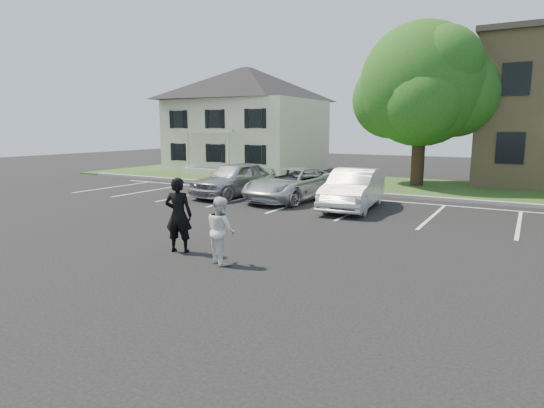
% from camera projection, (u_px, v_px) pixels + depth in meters
% --- Properties ---
extents(ground_plane, '(90.00, 90.00, 0.00)m').
position_uv_depth(ground_plane, '(252.00, 260.00, 11.19)').
color(ground_plane, black).
rests_on(ground_plane, ground).
extents(curb, '(40.00, 0.30, 0.15)m').
position_uv_depth(curb, '(387.00, 195.00, 21.45)').
color(curb, gray).
rests_on(curb, ground).
extents(grass_strip, '(44.00, 8.00, 0.08)m').
position_uv_depth(grass_strip, '(407.00, 186.00, 24.88)').
color(grass_strip, '#30511C').
rests_on(grass_strip, ground).
extents(stall_lines, '(34.00, 5.36, 0.01)m').
position_uv_depth(stall_lines, '(401.00, 209.00, 18.17)').
color(stall_lines, silver).
rests_on(stall_lines, ground).
extents(house, '(10.30, 9.22, 7.60)m').
position_uv_depth(house, '(247.00, 119.00, 34.01)').
color(house, beige).
rests_on(house, ground).
extents(tree, '(7.80, 7.20, 8.80)m').
position_uv_depth(tree, '(424.00, 88.00, 24.40)').
color(tree, black).
rests_on(tree, ground).
extents(man_black_suit, '(0.84, 0.69, 1.97)m').
position_uv_depth(man_black_suit, '(179.00, 215.00, 11.77)').
color(man_black_suit, black).
rests_on(man_black_suit, ground).
extents(man_white_shirt, '(0.98, 0.91, 1.61)m').
position_uv_depth(man_white_shirt, '(221.00, 230.00, 10.80)').
color(man_white_shirt, white).
rests_on(man_white_shirt, ground).
extents(car_silver_west, '(2.39, 5.00, 1.65)m').
position_uv_depth(car_silver_west, '(235.00, 179.00, 21.50)').
color(car_silver_west, '#A7A8AD').
rests_on(car_silver_west, ground).
extents(car_silver_minivan, '(2.95, 5.46, 1.46)m').
position_uv_depth(car_silver_minivan, '(292.00, 184.00, 20.26)').
color(car_silver_minivan, '#B4B7BD').
rests_on(car_silver_minivan, ground).
extents(car_white_sedan, '(2.19, 4.96, 1.58)m').
position_uv_depth(car_white_sedan, '(353.00, 189.00, 18.13)').
color(car_white_sedan, white).
rests_on(car_white_sedan, ground).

